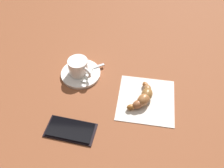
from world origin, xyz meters
The scene contains 8 objects.
ground_plane centered at (0.00, 0.00, 0.00)m, with size 1.80×1.80×0.00m, color brown.
saucer centered at (-0.11, 0.03, 0.01)m, with size 0.14×0.14×0.01m, color white.
espresso_cup centered at (-0.11, 0.02, 0.04)m, with size 0.08×0.08×0.06m.
teaspoon centered at (-0.10, 0.03, 0.01)m, with size 0.11×0.07×0.01m.
sugar_packet centered at (-0.08, 0.01, 0.01)m, with size 0.06×0.02×0.01m, color white.
napkin centered at (0.12, -0.06, 0.00)m, with size 0.18×0.18×0.00m, color silver.
croissant centered at (0.11, -0.07, 0.02)m, with size 0.09×0.12×0.03m.
cell_phone centered at (-0.10, -0.19, 0.00)m, with size 0.15×0.09×0.01m.
Camera 1 is at (0.05, -0.53, 0.61)m, focal length 38.52 mm.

